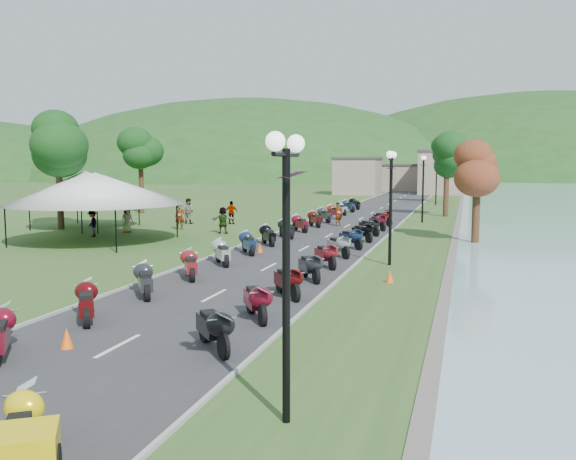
% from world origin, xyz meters
% --- Properties ---
extents(ground, '(400.00, 400.00, 0.00)m').
position_xyz_m(ground, '(0.00, 0.00, 0.00)').
color(ground, '#40672B').
rests_on(ground, ground).
extents(road, '(7.00, 120.00, 0.02)m').
position_xyz_m(road, '(0.00, 40.00, 0.01)').
color(road, '#343436').
rests_on(road, ground).
extents(hills_backdrop, '(360.00, 120.00, 76.00)m').
position_xyz_m(hills_backdrop, '(0.00, 200.00, 0.00)').
color(hills_backdrop, '#285621').
rests_on(hills_backdrop, ground).
extents(far_building, '(18.00, 16.00, 5.00)m').
position_xyz_m(far_building, '(-2.00, 85.00, 2.50)').
color(far_building, gray).
rests_on(far_building, ground).
extents(yellow_trike, '(2.40, 2.65, 1.03)m').
position_xyz_m(yellow_trike, '(1.92, -1.72, 0.52)').
color(yellow_trike, yellow).
rests_on(yellow_trike, ground).
extents(moto_row_left, '(2.60, 53.02, 1.10)m').
position_xyz_m(moto_row_left, '(-2.21, 24.39, 0.55)').
color(moto_row_left, '#331411').
rests_on(moto_row_left, ground).
extents(moto_row_right, '(2.60, 33.04, 1.10)m').
position_xyz_m(moto_row_right, '(2.40, 19.72, 0.55)').
color(moto_row_right, '#331411').
rests_on(moto_row_right, ground).
extents(streetlamp_near, '(1.40, 1.40, 5.00)m').
position_xyz_m(streetlamp_near, '(5.29, 0.91, 2.50)').
color(streetlamp_near, black).
rests_on(streetlamp_near, ground).
extents(vendor_tent_main, '(6.75, 6.75, 4.00)m').
position_xyz_m(vendor_tent_main, '(-12.13, 21.26, 2.00)').
color(vendor_tent_main, silver).
rests_on(vendor_tent_main, ground).
extents(vendor_tent_side, '(5.21, 5.21, 4.00)m').
position_xyz_m(vendor_tent_side, '(-17.27, 27.71, 2.00)').
color(vendor_tent_side, silver).
rests_on(vendor_tent_side, ground).
extents(tree_park_left, '(3.45, 3.45, 9.57)m').
position_xyz_m(tree_park_left, '(-18.49, 26.52, 4.79)').
color(tree_park_left, '#184C19').
rests_on(tree_park_left, ground).
extents(tree_lakeside, '(2.49, 2.49, 6.93)m').
position_xyz_m(tree_lakeside, '(8.73, 27.26, 3.47)').
color(tree_lakeside, '#184C19').
rests_on(tree_lakeside, ground).
extents(pedestrian_a, '(0.78, 0.69, 1.75)m').
position_xyz_m(pedestrian_a, '(-10.53, 28.58, 0.00)').
color(pedestrian_a, slate).
rests_on(pedestrian_a, ground).
extents(pedestrian_b, '(1.00, 0.66, 1.90)m').
position_xyz_m(pedestrian_b, '(-11.78, 32.48, 0.00)').
color(pedestrian_b, slate).
rests_on(pedestrian_b, ground).
extents(pedestrian_c, '(1.11, 1.02, 1.66)m').
position_xyz_m(pedestrian_c, '(-13.85, 23.37, 0.00)').
color(pedestrian_c, slate).
rests_on(pedestrian_c, ground).
extents(traffic_cone_near, '(0.34, 0.34, 0.53)m').
position_xyz_m(traffic_cone_near, '(-1.11, 3.49, 0.26)').
color(traffic_cone_near, '#F2590C').
rests_on(traffic_cone_near, ground).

